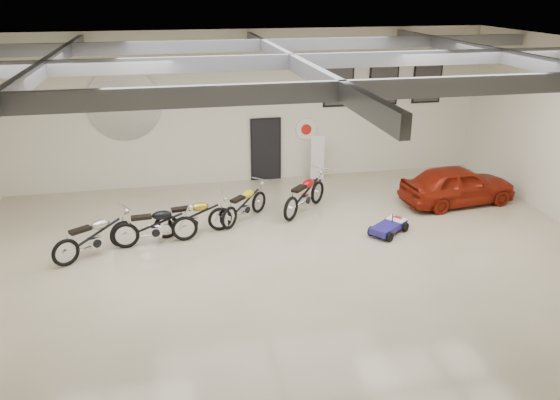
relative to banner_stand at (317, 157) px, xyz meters
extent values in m
cube|color=#BEAE91|center=(-2.20, -5.50, -0.84)|extent=(16.00, 12.00, 0.01)
cube|color=slate|center=(-2.20, -5.50, 4.16)|extent=(16.00, 12.00, 0.01)
cube|color=beige|center=(-2.20, 0.50, 1.66)|extent=(16.00, 0.02, 5.00)
cube|color=black|center=(-1.70, 0.45, 0.21)|extent=(0.92, 0.08, 2.10)
imported|color=maroon|center=(3.62, -2.95, -0.23)|extent=(1.79, 3.67, 1.21)
camera|label=1|loc=(-4.89, -17.12, 5.45)|focal=35.00mm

